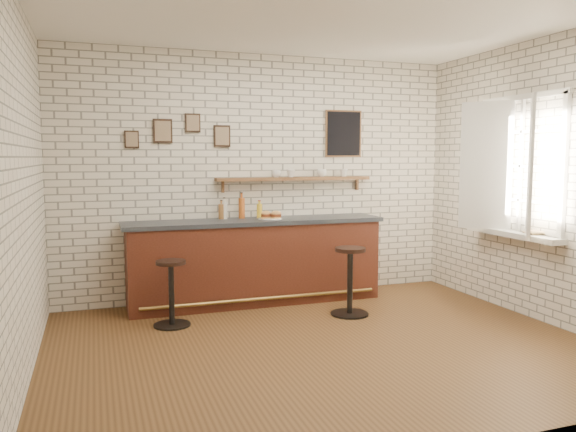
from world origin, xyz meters
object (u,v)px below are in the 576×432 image
Objects in this scene: bar_counter at (256,261)px; book_upper at (527,231)px; condiment_bottle_yellow at (259,210)px; bar_stool_right at (350,279)px; shelf_cup_d at (344,173)px; ciabatta_sandwich at (271,215)px; shelf_cup_c at (322,173)px; bitters_bottle_amber at (242,208)px; bitters_bottle_white at (224,210)px; bar_stool_left at (171,291)px; sandwich_plate at (270,219)px; shelf_cup_b at (291,173)px; bitters_bottle_brown at (221,211)px; shelf_cup_a at (276,174)px; book_lower at (527,233)px.

book_upper is at bearing -32.63° from bar_counter.
bar_stool_right is (0.74, -1.03, -0.70)m from condiment_bottle_yellow.
ciabatta_sandwich is at bearing -157.78° from shelf_cup_d.
bitters_bottle_amber is at bearing 108.38° from shelf_cup_c.
bar_counter is at bearing -160.94° from shelf_cup_d.
bitters_bottle_white is 1.64m from shelf_cup_d.
bar_stool_left is at bearing -146.06° from condiment_bottle_yellow.
bitters_bottle_white is 1.32m from bar_stool_left.
shelf_cup_d is at bearing 9.16° from bar_counter.
shelf_cup_b reaches higher than sandwich_plate.
condiment_bottle_yellow is at bearing 126.93° from shelf_cup_b.
condiment_bottle_yellow reaches higher than ciabatta_sandwich.
bitters_bottle_brown reaches higher than book_upper.
shelf_cup_a reaches higher than bar_stool_left.
shelf_cup_a is at bearing 4.62° from bitters_bottle_amber.
shelf_cup_b is at bearing -22.67° from shelf_cup_a.
condiment_bottle_yellow is at bearing 125.84° from bar_stool_right.
sandwich_plate is at bearing -68.60° from condiment_bottle_yellow.
bitters_bottle_amber is at bearing 125.21° from shelf_cup_b.
ciabatta_sandwich is 0.63m from shelf_cup_b.
condiment_bottle_yellow is 3.05m from book_lower.
shelf_cup_c is at bearing 1.60° from bitters_bottle_brown.
shelf_cup_c is (1.06, 0.04, 0.41)m from bitters_bottle_amber.
bar_counter is 14.47× the size of condiment_bottle_yellow.
shelf_cup_a is at bearing 172.47° from book_upper.
book_lower is 0.99× the size of book_upper.
condiment_bottle_yellow is 0.95m from shelf_cup_c.
shelf_cup_b is 0.83× the size of shelf_cup_c.
ciabatta_sandwich reaches higher than bar_stool_right.
shelf_cup_b is (0.34, 0.23, 0.48)m from ciabatta_sandwich.
book_lower is at bearing -44.75° from shelf_cup_d.
shelf_cup_d is (0.72, 0.00, 0.00)m from shelf_cup_b.
shelf_cup_a is (1.42, 0.83, 1.17)m from bar_stool_left.
book_upper reaches higher than bar_stool_right.
shelf_cup_a is 1.09× the size of shelf_cup_b.
ciabatta_sandwich is at bearing 156.57° from shelf_cup_b.
bitters_bottle_amber is 1.50× the size of book_lower.
bar_counter is 1.42m from shelf_cup_c.
shelf_cup_d reaches higher than bitters_bottle_amber.
shelf_cup_d is (0.40, 1.06, 1.14)m from bar_stool_right.
shelf_cup_d is (2.33, 0.83, 1.18)m from bar_stool_left.
ciabatta_sandwich is 2.63× the size of shelf_cup_b.
bar_stool_right is 6.19× the size of shelf_cup_c.
bar_counter is at bearing -120.96° from condiment_bottle_yellow.
condiment_bottle_yellow is at bearing 108.91° from shelf_cup_c.
bar_counter is 3.06m from book_upper.
bar_stool_right is at bearing -51.84° from ciabatta_sandwich.
shelf_cup_a is (0.70, 0.04, 0.44)m from bitters_bottle_brown.
condiment_bottle_yellow is at bearing -168.27° from shelf_cup_d.
shelf_cup_b is (-0.32, 1.06, 1.14)m from bar_stool_right.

